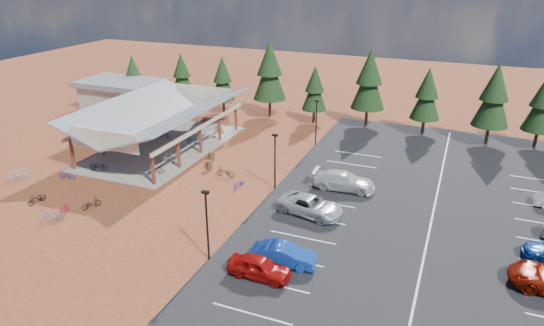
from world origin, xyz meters
The scene contains 39 objects.
ground centered at (0.00, 0.00, 0.00)m, with size 140.00×140.00×0.00m, color brown.
asphalt_lot centered at (18.50, 3.00, 0.02)m, with size 27.00×44.00×0.04m, color black.
concrete_pad centered at (-10.00, 7.00, 0.05)m, with size 10.60×18.60×0.10m, color gray.
bike_pavilion centered at (-10.00, 7.00, 3.82)m, with size 11.65×19.40×4.97m.
outbuilding centered at (-24.00, 18.00, 2.03)m, with size 11.00×7.00×3.90m.
lamp_post_0 centered at (5.00, -10.00, 2.98)m, with size 0.50×0.25×5.14m.
lamp_post_1 centered at (5.00, 2.00, 2.98)m, with size 0.50×0.25×5.14m.
lamp_post_2 centered at (5.00, 14.00, 2.98)m, with size 0.50×0.25×5.14m.
trash_bin_0 centered at (-2.52, 3.62, 0.45)m, with size 0.60×0.60×0.90m, color #4B361A.
trash_bin_1 centered at (-3.45, 5.76, 0.45)m, with size 0.60×0.60×0.90m, color #4B361A.
pine_0 centered at (-24.60, 21.66, 4.03)m, with size 2.84×2.84×6.61m.
pine_1 centered at (-16.93, 22.28, 4.50)m, with size 3.16×3.16×7.37m.
pine_2 centered at (-10.22, 21.51, 4.56)m, with size 3.21×3.21×7.47m.
pine_3 centered at (-3.78, 22.10, 5.99)m, with size 4.21×4.21×9.81m.
pine_4 centered at (2.35, 21.68, 4.39)m, with size 3.09×3.09×7.19m.
pine_5 centered at (8.69, 22.92, 5.76)m, with size 4.05×4.05×9.42m.
pine_6 centered at (15.48, 22.35, 4.81)m, with size 3.38×3.38×7.88m.
pine_7 centered at (22.40, 21.38, 5.51)m, with size 3.87×3.87×9.01m.
pine_8 centered at (27.27, 22.23, 5.05)m, with size 3.55×3.55×8.28m.
bike_0 centered at (-12.17, -0.80, 0.53)m, with size 0.57×1.64×0.86m, color black.
bike_1 centered at (-12.04, 4.07, 0.56)m, with size 0.43×1.54×0.92m, color #9FA2A8.
bike_2 centered at (-11.57, 9.51, 0.55)m, with size 0.60×1.72×0.91m, color navy.
bike_3 centered at (-13.28, 13.63, 0.65)m, with size 0.52×1.84×1.11m, color maroon.
bike_4 centered at (-6.56, 0.64, 0.51)m, with size 0.54×1.55×0.81m, color black.
bike_5 centered at (-7.07, 3.47, 0.65)m, with size 0.51×1.82×1.09m, color #999CA0.
bike_6 centered at (-7.56, 8.98, 0.59)m, with size 0.65×1.85×0.97m, color navy.
bike_7 centered at (-6.63, 13.40, 0.58)m, with size 0.45×1.59×0.96m, color maroon.
bike_8 centered at (-12.34, -8.12, 0.43)m, with size 0.58×1.65×0.87m, color black.
bike_9 centered at (-17.64, -5.20, 0.55)m, with size 0.52×1.83×1.10m, color gray.
bike_10 centered at (-13.59, -3.40, 0.42)m, with size 0.56×1.60×0.84m, color navy.
bike_11 centered at (-8.75, -8.87, 0.47)m, with size 0.45×1.58×0.95m, color maroon.
bike_12 centered at (-7.54, -7.12, 0.43)m, with size 0.57×1.65×0.87m, color black.
bike_13 centered at (-8.77, -9.89, 0.49)m, with size 0.46×1.64×0.99m, color gray.
bike_14 centered at (1.94, 0.99, 0.40)m, with size 0.54×1.54×0.81m, color #132197.
bike_16 centered at (-0.25, 2.62, 0.48)m, with size 0.64×1.84×0.96m, color black.
car_0 centered at (8.98, -10.56, 0.75)m, with size 1.67×4.15×1.41m, color #9F0D0A.
car_1 centered at (9.92, -8.67, 0.76)m, with size 1.53×4.38×1.44m, color #133A9C.
car_2 centered at (9.37, -1.36, 0.78)m, with size 2.47×5.36×1.49m, color #ACB0B5.
car_3 centered at (10.68, 4.15, 0.84)m, with size 2.24×5.51×1.60m, color silver.
Camera 1 is at (19.49, -34.20, 18.63)m, focal length 32.00 mm.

